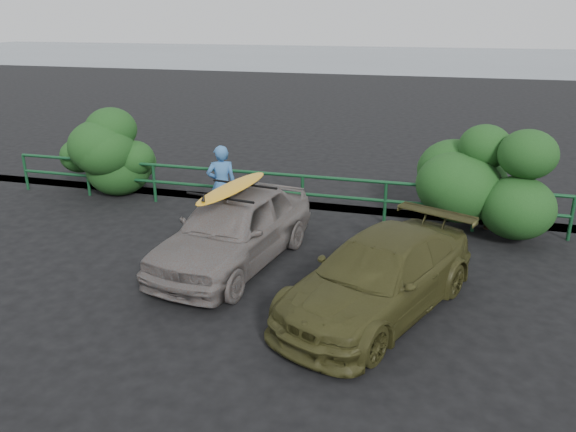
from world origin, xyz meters
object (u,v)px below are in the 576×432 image
(guardrail, at_px, (263,192))
(surfboard, at_px, (233,188))
(man, at_px, (222,185))
(sedan, at_px, (234,228))
(olive_vehicle, at_px, (379,276))

(guardrail, height_order, surfboard, surfboard)
(guardrail, height_order, man, man)
(guardrail, bearing_deg, sedan, -82.33)
(sedan, height_order, surfboard, surfboard)
(sedan, bearing_deg, guardrail, 106.59)
(man, bearing_deg, surfboard, 93.56)
(sedan, height_order, olive_vehicle, sedan)
(guardrail, relative_size, sedan, 3.22)
(guardrail, distance_m, sedan, 3.14)
(guardrail, xyz_separation_m, surfboard, (0.42, -3.10, 1.04))
(guardrail, distance_m, surfboard, 3.30)
(man, bearing_deg, guardrail, -147.73)
(guardrail, bearing_deg, man, -123.61)
(olive_vehicle, relative_size, man, 2.34)
(sedan, relative_size, man, 2.33)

